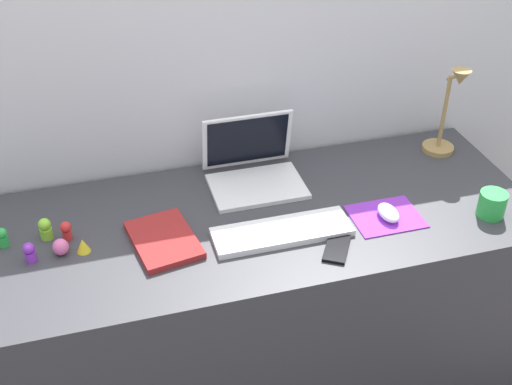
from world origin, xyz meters
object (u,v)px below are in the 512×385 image
(laptop, at_px, (253,166))
(toy_figurine_pink, at_px, (61,247))
(toy_figurine_yellow, at_px, (83,245))
(toy_figurine_purple, at_px, (30,252))
(keyboard, at_px, (282,232))
(toy_figurine_green, at_px, (2,237))
(coffee_mug, at_px, (492,204))
(notebook_pad, at_px, (164,240))
(toy_figurine_lime, at_px, (45,229))
(toy_figurine_red, at_px, (66,230))
(cell_phone, at_px, (337,248))
(desk_lamp, at_px, (448,114))
(mouse, at_px, (388,213))

(laptop, bearing_deg, toy_figurine_pink, -160.34)
(toy_figurine_yellow, distance_m, toy_figurine_purple, 0.14)
(keyboard, relative_size, toy_figurine_green, 6.84)
(coffee_mug, distance_m, toy_figurine_yellow, 1.22)
(keyboard, xyz_separation_m, toy_figurine_yellow, (-0.56, 0.08, 0.01))
(coffee_mug, distance_m, toy_figurine_pink, 1.28)
(laptop, distance_m, notebook_pad, 0.42)
(toy_figurine_purple, bearing_deg, toy_figurine_lime, 64.94)
(toy_figurine_lime, bearing_deg, toy_figurine_yellow, -43.06)
(notebook_pad, distance_m, toy_figurine_red, 0.28)
(cell_phone, height_order, desk_lamp, desk_lamp)
(mouse, bearing_deg, toy_figurine_purple, 175.14)
(toy_figurine_yellow, xyz_separation_m, toy_figurine_lime, (-0.10, 0.09, 0.01))
(mouse, relative_size, toy_figurine_pink, 1.94)
(toy_figurine_green, distance_m, toy_figurine_lime, 0.12)
(desk_lamp, bearing_deg, toy_figurine_pink, -171.19)
(keyboard, distance_m, toy_figurine_purple, 0.71)
(mouse, xyz_separation_m, desk_lamp, (0.34, 0.30, 0.14))
(laptop, height_order, toy_figurine_purple, laptop)
(cell_phone, bearing_deg, mouse, 56.17)
(cell_phone, distance_m, toy_figurine_pink, 0.78)
(cell_phone, xyz_separation_m, coffee_mug, (0.51, 0.03, 0.04))
(cell_phone, distance_m, coffee_mug, 0.51)
(laptop, relative_size, toy_figurine_lime, 4.47)
(desk_lamp, bearing_deg, notebook_pad, -167.28)
(keyboard, relative_size, toy_figurine_pink, 8.28)
(keyboard, distance_m, toy_figurine_pink, 0.63)
(desk_lamp, bearing_deg, toy_figurine_green, -175.35)
(toy_figurine_green, bearing_deg, toy_figurine_yellow, -22.27)
(notebook_pad, height_order, toy_figurine_green, toy_figurine_green)
(toy_figurine_lime, height_order, toy_figurine_red, toy_figurine_lime)
(toy_figurine_yellow, distance_m, toy_figurine_lime, 0.14)
(laptop, relative_size, toy_figurine_yellow, 6.94)
(keyboard, xyz_separation_m, cell_phone, (0.13, -0.11, -0.01))
(laptop, relative_size, notebook_pad, 1.25)
(mouse, bearing_deg, coffee_mug, -12.55)
(toy_figurine_green, relative_size, toy_figurine_lime, 0.89)
(notebook_pad, bearing_deg, toy_figurine_green, 156.05)
(toy_figurine_purple, bearing_deg, toy_figurine_yellow, 0.93)
(keyboard, bearing_deg, toy_figurine_red, 166.10)
(laptop, relative_size, mouse, 3.12)
(toy_figurine_yellow, bearing_deg, toy_figurine_green, 157.73)
(mouse, distance_m, notebook_pad, 0.68)
(toy_figurine_green, height_order, toy_figurine_red, same)
(toy_figurine_lime, xyz_separation_m, toy_figurine_red, (0.06, -0.02, -0.00))
(toy_figurine_green, bearing_deg, toy_figurine_purple, -50.81)
(toy_figurine_yellow, height_order, toy_figurine_green, toy_figurine_green)
(toy_figurine_green, xyz_separation_m, toy_figurine_pink, (0.16, -0.08, -0.01))
(mouse, height_order, toy_figurine_purple, toy_figurine_purple)
(desk_lamp, distance_m, notebook_pad, 1.05)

